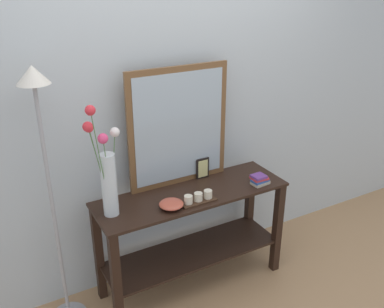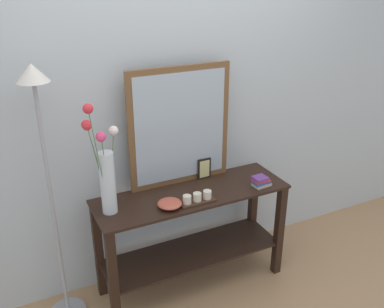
{
  "view_description": "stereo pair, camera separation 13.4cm",
  "coord_description": "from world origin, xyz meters",
  "px_view_note": "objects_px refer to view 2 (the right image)",
  "views": [
    {
      "loc": [
        -1.24,
        -2.24,
        2.18
      ],
      "look_at": [
        0.0,
        0.0,
        1.05
      ],
      "focal_mm": 39.96,
      "sensor_mm": 36.0,
      "label": 1
    },
    {
      "loc": [
        -1.13,
        -2.3,
        2.18
      ],
      "look_at": [
        0.0,
        0.0,
        1.05
      ],
      "focal_mm": 39.96,
      "sensor_mm": 36.0,
      "label": 2
    }
  ],
  "objects_px": {
    "tall_vase_left": "(105,171)",
    "decorative_bowl": "(170,204)",
    "console_table": "(192,227)",
    "book_stack": "(261,181)",
    "mirror_leaning": "(180,127)",
    "candle_tray": "(197,199)",
    "picture_frame_small": "(204,169)",
    "floor_lamp": "(45,159)"
  },
  "relations": [
    {
      "from": "candle_tray",
      "to": "picture_frame_small",
      "type": "distance_m",
      "value": 0.36
    },
    {
      "from": "candle_tray",
      "to": "picture_frame_small",
      "type": "xyz_separation_m",
      "value": [
        0.2,
        0.29,
        0.05
      ]
    },
    {
      "from": "console_table",
      "to": "candle_tray",
      "type": "bearing_deg",
      "value": -101.26
    },
    {
      "from": "tall_vase_left",
      "to": "candle_tray",
      "type": "height_order",
      "value": "tall_vase_left"
    },
    {
      "from": "tall_vase_left",
      "to": "decorative_bowl",
      "type": "bearing_deg",
      "value": -17.49
    },
    {
      "from": "mirror_leaning",
      "to": "book_stack",
      "type": "distance_m",
      "value": 0.69
    },
    {
      "from": "tall_vase_left",
      "to": "floor_lamp",
      "type": "height_order",
      "value": "floor_lamp"
    },
    {
      "from": "book_stack",
      "to": "floor_lamp",
      "type": "height_order",
      "value": "floor_lamp"
    },
    {
      "from": "tall_vase_left",
      "to": "decorative_bowl",
      "type": "relative_size",
      "value": 4.69
    },
    {
      "from": "mirror_leaning",
      "to": "tall_vase_left",
      "type": "height_order",
      "value": "mirror_leaning"
    },
    {
      "from": "book_stack",
      "to": "floor_lamp",
      "type": "distance_m",
      "value": 1.44
    },
    {
      "from": "console_table",
      "to": "tall_vase_left",
      "type": "xyz_separation_m",
      "value": [
        -0.58,
        0.0,
        0.56
      ]
    },
    {
      "from": "tall_vase_left",
      "to": "picture_frame_small",
      "type": "height_order",
      "value": "tall_vase_left"
    },
    {
      "from": "candle_tray",
      "to": "picture_frame_small",
      "type": "relative_size",
      "value": 1.59
    },
    {
      "from": "mirror_leaning",
      "to": "tall_vase_left",
      "type": "relative_size",
      "value": 1.13
    },
    {
      "from": "candle_tray",
      "to": "decorative_bowl",
      "type": "height_order",
      "value": "candle_tray"
    },
    {
      "from": "floor_lamp",
      "to": "picture_frame_small",
      "type": "bearing_deg",
      "value": 3.44
    },
    {
      "from": "picture_frame_small",
      "to": "book_stack",
      "type": "bearing_deg",
      "value": -42.78
    },
    {
      "from": "decorative_bowl",
      "to": "book_stack",
      "type": "bearing_deg",
      "value": -0.87
    },
    {
      "from": "mirror_leaning",
      "to": "console_table",
      "type": "bearing_deg",
      "value": -89.26
    },
    {
      "from": "candle_tray",
      "to": "book_stack",
      "type": "distance_m",
      "value": 0.51
    },
    {
      "from": "console_table",
      "to": "floor_lamp",
      "type": "relative_size",
      "value": 0.79
    },
    {
      "from": "tall_vase_left",
      "to": "mirror_leaning",
      "type": "bearing_deg",
      "value": 17.41
    },
    {
      "from": "picture_frame_small",
      "to": "floor_lamp",
      "type": "height_order",
      "value": "floor_lamp"
    },
    {
      "from": "mirror_leaning",
      "to": "candle_tray",
      "type": "distance_m",
      "value": 0.5
    },
    {
      "from": "console_table",
      "to": "decorative_bowl",
      "type": "relative_size",
      "value": 8.54
    },
    {
      "from": "console_table",
      "to": "picture_frame_small",
      "type": "xyz_separation_m",
      "value": [
        0.18,
        0.16,
        0.35
      ]
    },
    {
      "from": "picture_frame_small",
      "to": "book_stack",
      "type": "height_order",
      "value": "picture_frame_small"
    },
    {
      "from": "console_table",
      "to": "decorative_bowl",
      "type": "height_order",
      "value": "decorative_bowl"
    },
    {
      "from": "tall_vase_left",
      "to": "picture_frame_small",
      "type": "bearing_deg",
      "value": 11.58
    },
    {
      "from": "mirror_leaning",
      "to": "decorative_bowl",
      "type": "distance_m",
      "value": 0.53
    },
    {
      "from": "tall_vase_left",
      "to": "candle_tray",
      "type": "xyz_separation_m",
      "value": [
        0.55,
        -0.13,
        -0.26
      ]
    },
    {
      "from": "mirror_leaning",
      "to": "picture_frame_small",
      "type": "xyz_separation_m",
      "value": [
        0.18,
        -0.03,
        -0.34
      ]
    },
    {
      "from": "mirror_leaning",
      "to": "picture_frame_small",
      "type": "relative_size",
      "value": 5.43
    },
    {
      "from": "mirror_leaning",
      "to": "candle_tray",
      "type": "relative_size",
      "value": 3.42
    },
    {
      "from": "candle_tray",
      "to": "floor_lamp",
      "type": "height_order",
      "value": "floor_lamp"
    },
    {
      "from": "decorative_bowl",
      "to": "book_stack",
      "type": "height_order",
      "value": "book_stack"
    },
    {
      "from": "console_table",
      "to": "floor_lamp",
      "type": "xyz_separation_m",
      "value": [
        -0.9,
        0.09,
        0.67
      ]
    },
    {
      "from": "candle_tray",
      "to": "picture_frame_small",
      "type": "height_order",
      "value": "picture_frame_small"
    },
    {
      "from": "tall_vase_left",
      "to": "picture_frame_small",
      "type": "xyz_separation_m",
      "value": [
        0.76,
        0.15,
        -0.21
      ]
    },
    {
      "from": "tall_vase_left",
      "to": "floor_lamp",
      "type": "xyz_separation_m",
      "value": [
        -0.32,
        0.09,
        0.11
      ]
    },
    {
      "from": "decorative_bowl",
      "to": "console_table",
      "type": "bearing_deg",
      "value": 27.72
    }
  ]
}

